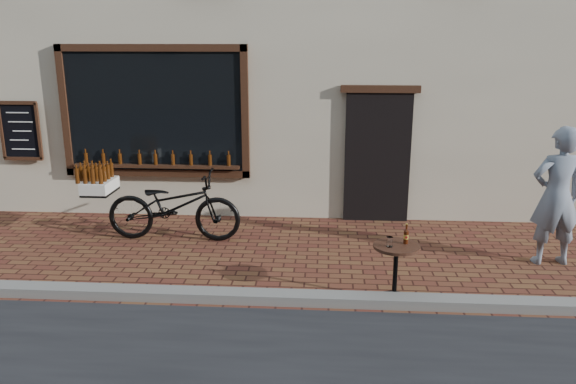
{
  "coord_description": "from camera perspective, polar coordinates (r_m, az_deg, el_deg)",
  "views": [
    {
      "loc": [
        1.03,
        -5.93,
        3.08
      ],
      "look_at": [
        0.54,
        1.2,
        1.1
      ],
      "focal_mm": 35.0,
      "sensor_mm": 36.0,
      "label": 1
    }
  ],
  "objects": [
    {
      "name": "ground",
      "position": [
        6.76,
        -5.36,
        -11.68
      ],
      "size": [
        90.0,
        90.0,
        0.0
      ],
      "primitive_type": "plane",
      "color": "#54251B",
      "rests_on": "ground"
    },
    {
      "name": "kerb",
      "position": [
        6.91,
        -5.11,
        -10.49
      ],
      "size": [
        90.0,
        0.25,
        0.12
      ],
      "primitive_type": "cube",
      "color": "slate",
      "rests_on": "ground"
    },
    {
      "name": "cargo_bicycle",
      "position": [
        8.9,
        -11.81,
        -1.32
      ],
      "size": [
        2.47,
        0.73,
        1.17
      ],
      "rotation": [
        0.0,
        0.0,
        1.57
      ],
      "color": "black",
      "rests_on": "ground"
    },
    {
      "name": "bistro_table",
      "position": [
        6.84,
        10.92,
        -6.89
      ],
      "size": [
        0.55,
        0.55,
        0.95
      ],
      "color": "black",
      "rests_on": "ground"
    },
    {
      "name": "pedestrian",
      "position": [
        8.51,
        25.61,
        -0.4
      ],
      "size": [
        0.76,
        0.55,
        1.95
      ],
      "primitive_type": "imported",
      "rotation": [
        0.0,
        0.0,
        3.26
      ],
      "color": "gray",
      "rests_on": "ground"
    }
  ]
}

